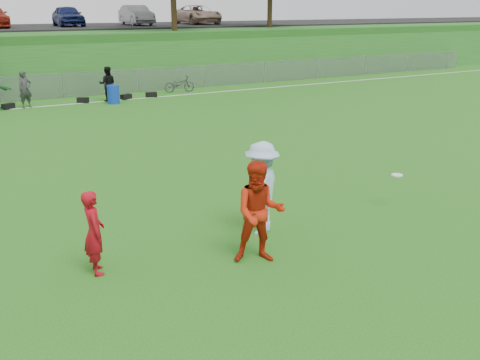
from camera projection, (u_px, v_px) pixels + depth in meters
ground at (268, 243)px, 10.74m from camera, size 120.00×120.00×0.00m
sideline_far at (73, 104)px, 25.75m from camera, size 60.00×0.10×0.01m
fence at (63, 85)px, 27.22m from camera, size 58.00×0.06×1.30m
berm at (29, 52)px, 36.12m from camera, size 120.00×18.00×3.00m
parking_lot at (22, 27)px, 37.31m from camera, size 120.00×12.00×0.10m
car_row at (4, 16)px, 35.70m from camera, size 32.04×5.18×1.44m
spectator_row at (6, 91)px, 24.16m from camera, size 8.80×0.88×1.69m
gear_bags at (95, 99)px, 26.28m from camera, size 7.48×0.52×0.26m
player_red_left at (94, 232)px, 9.32m from camera, size 0.41×0.58×1.54m
player_red_center at (260, 212)px, 9.69m from camera, size 1.15×1.05×1.93m
player_blue at (262, 188)px, 10.92m from camera, size 1.42×1.38×1.95m
frisbee at (397, 175)px, 12.34m from camera, size 0.26×0.26×0.02m
recycling_bin at (113, 94)px, 25.76m from camera, size 0.64×0.64×0.88m
bicycle at (179, 84)px, 29.16m from camera, size 1.72×0.81×0.87m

